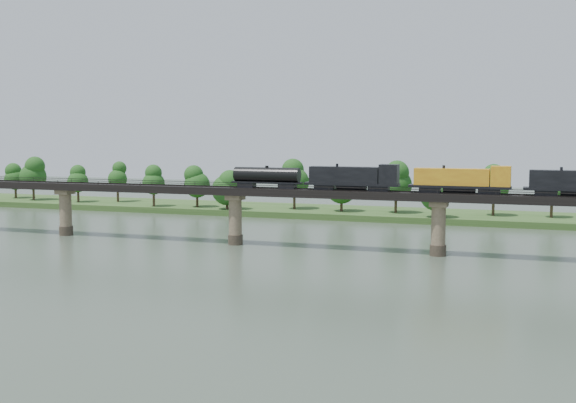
% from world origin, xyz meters
% --- Properties ---
extents(ground, '(400.00, 400.00, 0.00)m').
position_xyz_m(ground, '(0.00, 0.00, 0.00)').
color(ground, '#354334').
rests_on(ground, ground).
extents(far_bank, '(300.00, 24.00, 1.60)m').
position_xyz_m(far_bank, '(0.00, 85.00, 0.80)').
color(far_bank, '#2E4E1F').
rests_on(far_bank, ground).
extents(bridge, '(236.00, 30.00, 11.50)m').
position_xyz_m(bridge, '(0.00, 30.00, 5.46)').
color(bridge, '#473A2D').
rests_on(bridge, ground).
extents(bridge_superstructure, '(220.00, 4.90, 0.75)m').
position_xyz_m(bridge_superstructure, '(0.00, 30.00, 11.79)').
color(bridge_superstructure, black).
rests_on(bridge_superstructure, bridge).
extents(far_treeline, '(289.06, 17.54, 13.60)m').
position_xyz_m(far_treeline, '(-8.21, 80.52, 8.83)').
color(far_treeline, '#382619').
rests_on(far_treeline, far_bank).
extents(freight_train, '(72.67, 2.83, 5.00)m').
position_xyz_m(freight_train, '(37.12, 30.00, 13.89)').
color(freight_train, black).
rests_on(freight_train, bridge).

